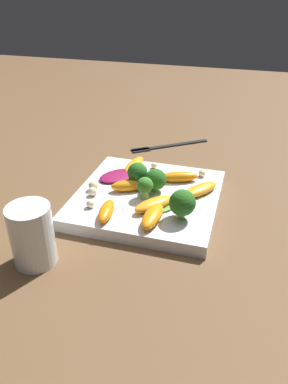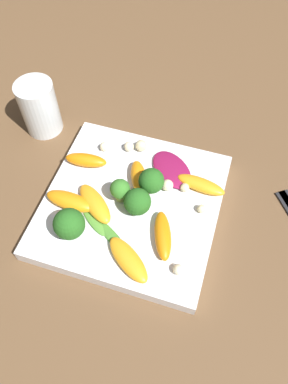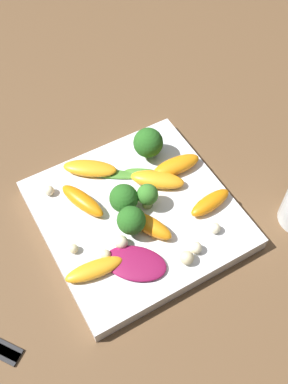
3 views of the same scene
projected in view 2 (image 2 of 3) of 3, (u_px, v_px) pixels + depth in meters
The scene contains 24 objects.
ground_plane at pixel (132, 209), 0.57m from camera, with size 2.40×2.40×0.00m, color brown.
plate at pixel (132, 205), 0.56m from camera, with size 0.26×0.26×0.02m.
drinking_glass at pixel (39, 108), 0.63m from camera, with size 0.06×0.06×0.09m.
radicchio_leaf_0 at pixel (172, 169), 0.58m from camera, with size 0.09×0.09×0.01m.
orange_segment_0 at pixel (86, 160), 0.58m from camera, with size 0.07×0.03×0.02m.
orange_segment_1 at pixel (136, 178), 0.57m from camera, with size 0.05×0.07×0.02m.
orange_segment_2 at pixel (163, 235), 0.51m from camera, with size 0.05×0.08×0.02m.
orange_segment_3 at pixel (70, 201), 0.54m from camera, with size 0.08×0.03×0.02m.
orange_segment_4 at pixel (128, 260), 0.50m from camera, with size 0.08×0.07×0.02m.
orange_segment_5 at pixel (95, 204), 0.54m from camera, with size 0.08×0.07×0.02m.
orange_segment_6 at pixel (201, 185), 0.56m from camera, with size 0.08×0.03×0.02m.
broccoli_floret_0 at pixel (69, 224), 0.50m from camera, with size 0.04×0.04×0.05m.
broccoli_floret_1 at pixel (121, 187), 0.54m from camera, with size 0.03×0.03×0.04m.
broccoli_floret_2 at pixel (151, 181), 0.54m from camera, with size 0.04×0.04×0.05m.
broccoli_floret_3 at pixel (137, 202), 0.53m from camera, with size 0.04×0.04×0.04m.
arugula_sprig_0 at pixel (114, 241), 0.52m from camera, with size 0.08×0.06×0.00m.
arugula_sprig_1 at pixel (94, 220), 0.53m from camera, with size 0.06×0.05×0.00m.
macadamia_nut_0 at pixel (104, 147), 0.60m from camera, with size 0.01×0.01×0.01m.
macadamia_nut_1 at pixel (129, 146), 0.60m from camera, with size 0.02×0.02×0.02m.
macadamia_nut_2 at pixel (141, 146), 0.60m from camera, with size 0.02×0.02×0.02m.
macadamia_nut_3 at pixel (178, 270), 0.49m from camera, with size 0.01×0.01×0.01m.
macadamia_nut_4 at pixel (167, 185), 0.56m from camera, with size 0.02×0.02×0.02m.
macadamia_nut_5 at pixel (185, 188), 0.56m from camera, with size 0.01×0.01×0.01m.
macadamia_nut_6 at pixel (201, 209), 0.54m from camera, with size 0.01×0.01×0.01m.
Camera 2 is at (-0.10, 0.27, 0.50)m, focal length 35.00 mm.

